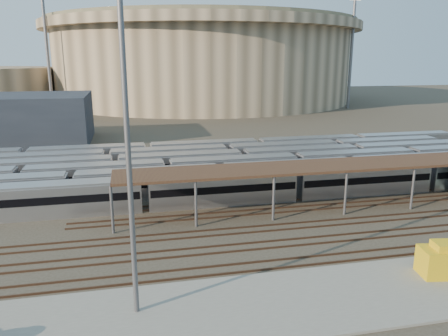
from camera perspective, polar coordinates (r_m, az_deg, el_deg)
The scene contains 11 objects.
ground at distance 45.69m, azimuth -4.10°, elevation -8.25°, with size 420.00×420.00×0.00m, color #383026.
apron at distance 31.96m, azimuth -9.34°, elevation -18.87°, with size 50.00×9.00×0.20m, color gray.
subway_trains at distance 62.36m, azimuth -9.72°, elevation -0.50°, with size 126.98×23.90×3.60m.
inspection_shed at distance 55.05m, azimuth 18.43°, elevation 0.41°, with size 60.30×6.00×5.30m.
empty_tracks at distance 41.13m, azimuth -3.07°, elevation -10.76°, with size 170.00×9.62×0.18m.
stadium at distance 184.41m, azimuth -2.81°, elevation 13.94°, with size 124.00×124.00×32.50m.
floodlight_0 at distance 153.76m, azimuth -22.12°, elevation 14.45°, with size 4.00×1.00×38.40m.
floodlight_2 at distance 160.85m, azimuth 16.34°, elevation 14.85°, with size 4.00×1.00×38.40m.
floodlight_3 at distance 201.88m, azimuth -14.00°, elevation 14.76°, with size 4.00×1.00×38.40m.
yard_light_pole at distance 28.58m, azimuth -12.37°, elevation 1.28°, with size 0.80×0.36×21.86m.
yellow_equipment at distance 40.39m, azimuth 26.69°, elevation -10.90°, with size 3.65×2.28×2.28m, color gold.
Camera 1 is at (-5.85, -41.81, 17.47)m, focal length 35.00 mm.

